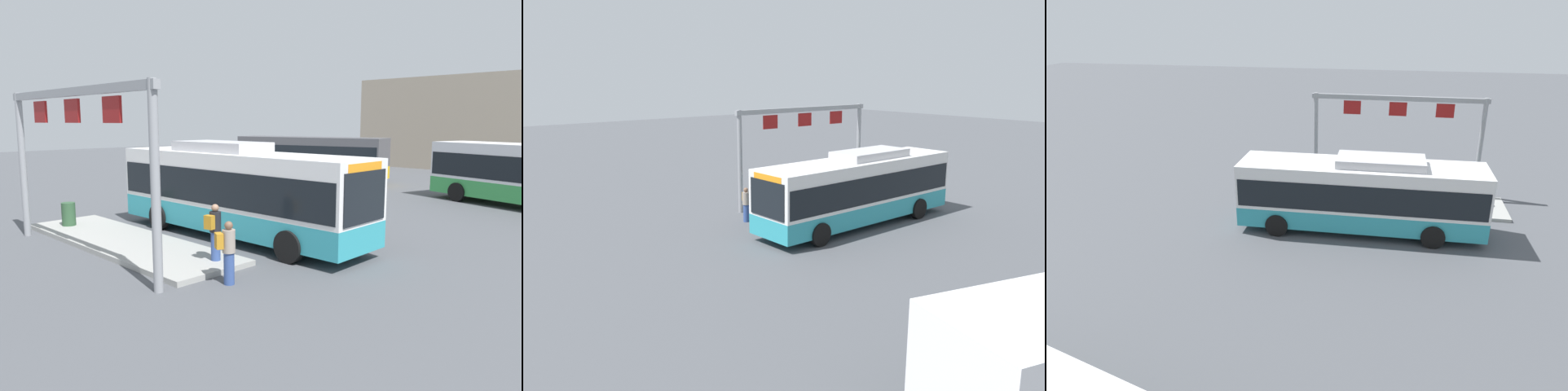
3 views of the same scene
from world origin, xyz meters
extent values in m
plane|color=#4C4F54|center=(0.00, 0.00, 0.00)|extent=(120.00, 120.00, 0.00)
cube|color=#9E9E99|center=(-1.96, -3.43, 0.08)|extent=(10.00, 2.80, 0.16)
cube|color=teal|center=(0.00, 0.00, 0.77)|extent=(10.70, 2.69, 0.85)
cube|color=white|center=(0.00, 0.00, 2.15)|extent=(10.70, 2.69, 1.90)
cube|color=black|center=(0.00, 0.00, 1.95)|extent=(10.49, 2.72, 1.20)
cube|color=black|center=(5.35, 0.09, 2.05)|extent=(0.08, 2.13, 1.50)
cube|color=#B7B7BC|center=(-0.80, -0.01, 3.28)|extent=(3.76, 1.82, 0.36)
cube|color=orange|center=(5.28, 0.09, 2.90)|extent=(0.15, 1.75, 0.28)
cylinder|color=black|center=(3.51, 1.26, 0.50)|extent=(1.01, 0.32, 1.00)
cylinder|color=black|center=(3.55, -1.14, 0.50)|extent=(1.01, 0.32, 1.00)
cylinder|color=black|center=(-3.15, 1.14, 0.50)|extent=(1.01, 0.32, 1.00)
cylinder|color=black|center=(-3.11, -1.25, 0.50)|extent=(1.01, 0.32, 1.00)
cylinder|color=#334C8C|center=(2.20, -2.85, 0.58)|extent=(0.32, 0.32, 0.85)
cylinder|color=black|center=(2.20, -2.85, 1.31)|extent=(0.39, 0.39, 0.60)
sphere|color=#9E755B|center=(2.20, -2.85, 1.72)|extent=(0.22, 0.22, 0.22)
cube|color=#BF7F1E|center=(2.25, -3.10, 1.34)|extent=(0.31, 0.22, 0.40)
cylinder|color=#334C8C|center=(3.74, -3.68, 0.42)|extent=(0.37, 0.37, 0.85)
cylinder|color=gray|center=(3.74, -3.68, 1.15)|extent=(0.46, 0.46, 0.60)
sphere|color=brown|center=(3.74, -3.68, 1.56)|extent=(0.22, 0.22, 0.22)
cube|color=#BF7F1E|center=(3.62, -3.92, 1.18)|extent=(0.33, 0.29, 0.40)
cylinder|color=gray|center=(-5.67, -5.30, 2.60)|extent=(0.24, 0.24, 5.20)
cylinder|color=gray|center=(2.93, -5.30, 2.60)|extent=(0.24, 0.24, 5.20)
cube|color=gray|center=(-1.37, -5.30, 5.05)|extent=(9.01, 0.20, 0.24)
cube|color=maroon|center=(-3.74, -5.30, 4.50)|extent=(0.90, 0.08, 0.70)
cube|color=maroon|center=(-1.37, -5.30, 4.50)|extent=(0.90, 0.08, 0.70)
cube|color=maroon|center=(1.00, -5.30, 4.50)|extent=(0.90, 0.08, 0.70)
cylinder|color=#2D5133|center=(-5.63, -3.75, 0.61)|extent=(0.52, 0.52, 0.90)
camera|label=1|loc=(12.93, -11.78, 4.19)|focal=33.68mm
camera|label=2|loc=(17.94, 16.66, 7.00)|focal=36.83mm
camera|label=3|loc=(-1.29, 19.20, 9.33)|focal=32.18mm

